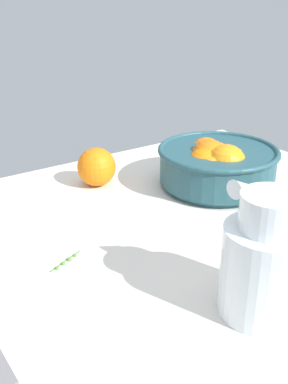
# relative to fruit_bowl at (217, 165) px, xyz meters

# --- Properties ---
(ground_plane) EXTENTS (1.10, 0.84, 0.03)m
(ground_plane) POSITION_rel_fruit_bowl_xyz_m (-0.23, -0.09, -0.07)
(ground_plane) COLOR silver
(fruit_bowl) EXTENTS (0.27, 0.27, 0.11)m
(fruit_bowl) POSITION_rel_fruit_bowl_xyz_m (0.00, 0.00, 0.00)
(fruit_bowl) COLOR #234C56
(fruit_bowl) RESTS_ON ground_plane
(juice_pitcher) EXTENTS (0.12, 0.17, 0.19)m
(juice_pitcher) POSITION_rel_fruit_bowl_xyz_m (-0.25, -0.37, 0.02)
(juice_pitcher) COLOR white
(juice_pitcher) RESTS_ON ground_plane
(loose_orange_2) EXTENTS (0.09, 0.09, 0.09)m
(loose_orange_2) POSITION_rel_fruit_bowl_xyz_m (-0.22, 0.16, -0.01)
(loose_orange_2) COLOR orange
(loose_orange_2) RESTS_ON ground_plane
(spoon) EXTENTS (0.09, 0.16, 0.01)m
(spoon) POSITION_rel_fruit_bowl_xyz_m (0.20, 0.14, -0.05)
(spoon) COLOR silver
(spoon) RESTS_ON ground_plane
(herb_sprig_0) EXTENTS (0.07, 0.03, 0.01)m
(herb_sprig_0) POSITION_rel_fruit_bowl_xyz_m (-0.42, -0.10, -0.05)
(herb_sprig_0) COLOR #4A7934
(herb_sprig_0) RESTS_ON ground_plane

